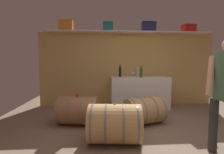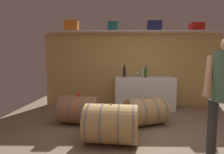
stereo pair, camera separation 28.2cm
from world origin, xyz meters
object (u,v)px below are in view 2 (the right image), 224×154
object	(u,v)px
work_cabinet	(144,93)
wine_glass	(138,73)
wine_bottle_clear	(143,72)
wine_barrel_near	(79,110)
wine_barrel_flank	(146,111)
toolcase_navy	(154,26)
toolcase_teal	(113,27)
wine_barrel_far	(111,124)
tasting_cup	(78,95)
toolcase_orange	(72,26)
wine_bottle_green	(145,72)
toolcase_red	(196,27)
red_funnel	(143,74)
wine_bottle_dark	(124,71)

from	to	relation	value
work_cabinet	wine_glass	distance (m)	0.57
wine_bottle_clear	wine_barrel_near	distance (m)	2.09
wine_glass	wine_barrel_near	bearing A→B (deg)	-136.73
wine_glass	wine_barrel_flank	world-z (taller)	wine_glass
toolcase_navy	toolcase_teal	bearing A→B (deg)	-176.47
toolcase_navy	wine_barrel_near	size ratio (longest dim) A/B	0.44
wine_barrel_far	tasting_cup	size ratio (longest dim) A/B	13.12
toolcase_orange	wine_bottle_green	size ratio (longest dim) A/B	1.17
toolcase_teal	toolcase_orange	bearing A→B (deg)	179.35
wine_bottle_clear	toolcase_teal	bearing A→B (deg)	168.38
toolcase_navy	tasting_cup	bearing A→B (deg)	-138.88
work_cabinet	wine_barrel_far	xyz separation A→B (m)	(-0.86, -2.06, -0.13)
wine_bottle_green	wine_barrel_far	xyz separation A→B (m)	(-0.86, -1.84, -0.71)
toolcase_red	wine_barrel_near	size ratio (longest dim) A/B	0.38
toolcase_teal	work_cabinet	distance (m)	2.04
red_funnel	toolcase_teal	bearing A→B (deg)	177.59
wine_bottle_clear	wine_glass	world-z (taller)	wine_bottle_clear
toolcase_orange	wine_glass	xyz separation A→B (m)	(1.85, -0.14, -1.31)
wine_glass	tasting_cup	distance (m)	1.93
toolcase_orange	wine_glass	bearing A→B (deg)	-5.56
toolcase_teal	tasting_cup	bearing A→B (deg)	-116.52
toolcase_teal	wine_bottle_clear	size ratio (longest dim) A/B	0.93
toolcase_orange	wine_bottle_green	distance (m)	2.43
toolcase_orange	toolcase_red	distance (m)	3.50
toolcase_navy	wine_glass	world-z (taller)	toolcase_navy
wine_glass	red_funnel	size ratio (longest dim) A/B	1.11
toolcase_orange	tasting_cup	bearing A→B (deg)	-73.28
toolcase_red	red_funnel	xyz separation A→B (m)	(-1.47, -0.04, -1.31)
work_cabinet	toolcase_red	bearing A→B (deg)	9.02
toolcase_teal	wine_bottle_green	size ratio (longest dim) A/B	0.89
wine_bottle_clear	wine_barrel_near	bearing A→B (deg)	-140.09
toolcase_navy	wine_barrel_flank	bearing A→B (deg)	-104.11
toolcase_teal	wine_bottle_green	bearing A→B (deg)	-28.30
red_funnel	wine_barrel_far	bearing A→B (deg)	-111.11
wine_bottle_green	toolcase_navy	bearing A→B (deg)	55.89
toolcase_teal	wine_glass	xyz separation A→B (m)	(0.70, -0.14, -1.30)
toolcase_navy	wine_bottle_clear	world-z (taller)	toolcase_navy
wine_bottle_clear	wine_bottle_dark	world-z (taller)	wine_bottle_dark
toolcase_red	wine_bottle_dark	xyz separation A→B (m)	(-2.02, -0.24, -1.22)
wine_bottle_dark	wine_bottle_clear	bearing A→B (deg)	7.89
toolcase_red	tasting_cup	size ratio (longest dim) A/B	4.99
toolcase_teal	wine_barrel_flank	distance (m)	2.58
toolcase_navy	red_funnel	world-z (taller)	toolcase_navy
tasting_cup	work_cabinet	bearing A→B (deg)	37.60
wine_bottle_green	tasting_cup	world-z (taller)	wine_bottle_green
wine_bottle_clear	wine_glass	xyz separation A→B (m)	(-0.13, 0.03, -0.03)
toolcase_navy	wine_barrel_flank	size ratio (longest dim) A/B	0.41
work_cabinet	wine_barrel_far	world-z (taller)	work_cabinet
wine_bottle_clear	toolcase_orange	bearing A→B (deg)	175.10
toolcase_navy	wine_barrel_far	size ratio (longest dim) A/B	0.44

